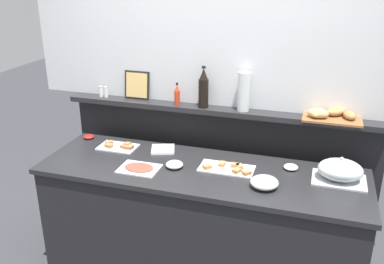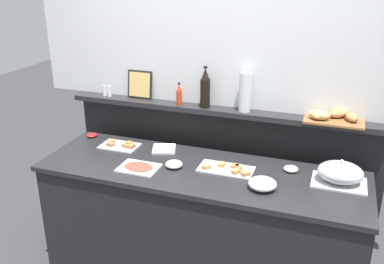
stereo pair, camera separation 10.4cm
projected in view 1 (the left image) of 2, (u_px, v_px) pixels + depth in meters
ground_plane at (219, 230)px, 3.76m from camera, size 12.00×12.00×0.00m
buffet_counter at (200, 224)px, 3.07m from camera, size 2.25×0.71×0.89m
back_ledge_unit at (218, 170)px, 3.47m from camera, size 2.45×0.22×1.19m
upper_wall_panel at (223, 10)px, 3.02m from camera, size 3.05×0.08×1.41m
sandwich_platter_side at (228, 168)px, 2.89m from camera, size 0.38×0.19×0.04m
sandwich_platter_rear at (119, 146)px, 3.24m from camera, size 0.29×0.19×0.04m
cold_cuts_platter at (139, 168)px, 2.90m from camera, size 0.27×0.20×0.02m
serving_cloche at (340, 171)px, 2.72m from camera, size 0.34×0.24×0.17m
glass_bowl_large at (174, 165)px, 2.92m from camera, size 0.12×0.12×0.05m
glass_bowl_medium at (264, 183)px, 2.66m from camera, size 0.18×0.18×0.07m
condiment_bowl_dark at (291, 167)px, 2.90m from camera, size 0.10×0.10×0.03m
condiment_bowl_red at (89, 137)px, 3.42m from camera, size 0.09×0.09×0.03m
napkin_stack at (163, 149)px, 3.20m from camera, size 0.22×0.22×0.02m
hot_sauce_bottle at (177, 95)px, 3.23m from camera, size 0.04×0.04×0.18m
wine_bottle_dark at (204, 89)px, 3.16m from camera, size 0.08×0.08×0.32m
salt_shaker at (101, 92)px, 3.45m from camera, size 0.03×0.03×0.09m
pepper_shaker at (106, 92)px, 3.44m from camera, size 0.03×0.03×0.09m
bread_basket at (328, 114)px, 2.95m from camera, size 0.40×0.26×0.08m
framed_picture at (137, 85)px, 3.38m from camera, size 0.21×0.05×0.23m
water_carafe at (244, 92)px, 3.09m from camera, size 0.09×0.09×0.29m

